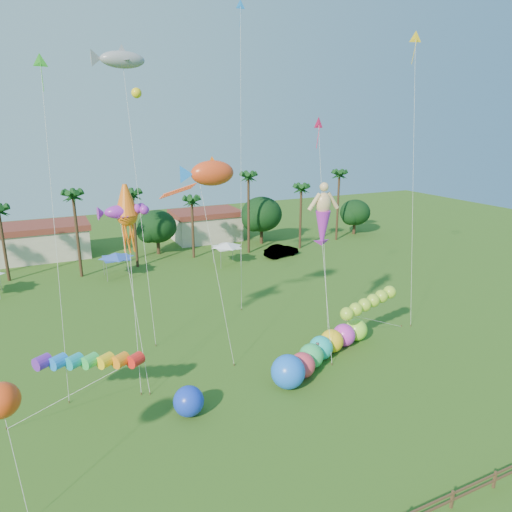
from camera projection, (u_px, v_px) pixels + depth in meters
name	position (u px, v px, depth m)	size (l,w,h in m)	color
ground	(330.00, 450.00, 26.27)	(160.00, 160.00, 0.00)	#285116
tree_line	(177.00, 224.00, 64.73)	(69.46, 8.91, 11.00)	#3A2819
buildings_row	(123.00, 236.00, 67.85)	(35.00, 7.00, 4.00)	beige
tent_row	(117.00, 256.00, 54.58)	(31.00, 4.00, 0.60)	white
car_b	(281.00, 251.00, 64.21)	(1.77, 5.08, 1.67)	#4C4C54
spectator_b	(318.00, 352.00, 35.67)	(0.82, 0.64, 1.69)	gray
caterpillar_inflatable	(319.00, 351.00, 35.47)	(11.51, 6.52, 2.44)	#DB394F
blue_ball	(189.00, 401.00, 29.16)	(1.98, 1.98, 1.98)	blue
rainbow_tube	(110.00, 365.00, 29.27)	(9.53, 3.35, 3.59)	red
green_worm	(347.00, 314.00, 37.22)	(10.38, 2.33, 3.79)	#9DD42F
orange_ball_kite	(1.00, 400.00, 20.44)	(1.87, 1.93, 6.96)	#F74414
merman_kite	(323.00, 219.00, 36.48)	(2.44, 4.88, 13.19)	#E1B980
fish_kite	(212.00, 173.00, 34.91)	(5.44, 5.83, 15.49)	#E14119
shark_kite	(123.00, 60.00, 37.83)	(5.15, 8.08, 24.03)	gray
squid_kite	(127.00, 216.00, 31.88)	(2.04, 4.92, 14.17)	orange
lobster_kite	(119.00, 212.00, 31.46)	(3.66, 5.20, 12.88)	purple
delta_kite_red	(319.00, 127.00, 39.13)	(1.26, 3.69, 18.64)	#F91B54
delta_kite_yellow	(415.00, 44.00, 39.89)	(2.42, 4.95, 25.86)	gold
delta_kite_green	(41.00, 73.00, 27.79)	(1.45, 3.43, 22.19)	#41D432
delta_kite_blue	(240.00, 17.00, 42.08)	(2.39, 3.94, 29.03)	#197AE7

